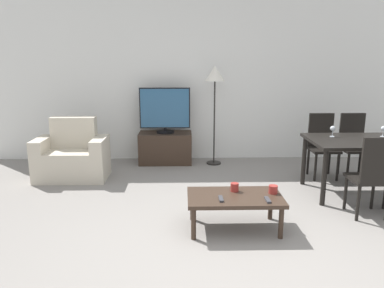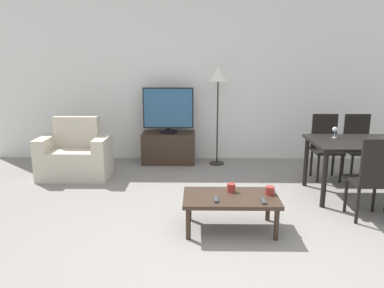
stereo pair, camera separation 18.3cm
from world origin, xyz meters
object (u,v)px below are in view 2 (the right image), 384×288
at_px(floor_lamp, 218,80).
at_px(tv_stand, 169,147).
at_px(coffee_table, 231,200).
at_px(wine_glass_center, 335,130).
at_px(dining_table, 365,147).
at_px(dining_chair_far_left, 326,144).
at_px(dining_chair_far, 358,144).
at_px(tv, 168,110).
at_px(remote_primary, 216,199).
at_px(cup_colored_far, 231,188).
at_px(cup_white_near, 270,191).
at_px(armchair, 75,156).
at_px(dining_chair_near, 372,176).
at_px(remote_secondary, 263,201).

bearing_deg(floor_lamp, tv_stand, 173.67).
xyz_separation_m(coffee_table, wine_glass_center, (1.44, 1.17, 0.51)).
distance_m(dining_table, dining_chair_far_left, 0.80).
distance_m(dining_chair_far_left, wine_glass_center, 0.66).
height_order(tv_stand, dining_chair_far, dining_chair_far).
xyz_separation_m(tv, wine_glass_center, (2.27, -1.35, -0.06)).
height_order(floor_lamp, remote_primary, floor_lamp).
height_order(remote_primary, wine_glass_center, wine_glass_center).
relative_size(dining_table, wine_glass_center, 9.25).
relative_size(coffee_table, cup_colored_far, 10.89).
bearing_deg(dining_chair_far_left, remote_primary, -132.28).
relative_size(tv, cup_colored_far, 9.31).
xyz_separation_m(dining_chair_far, floor_lamp, (-2.03, 0.69, 0.88)).
relative_size(dining_table, cup_white_near, 14.49).
bearing_deg(remote_primary, armchair, 137.38).
bearing_deg(dining_table, dining_chair_near, -107.36).
distance_m(dining_chair_near, floor_lamp, 2.84).
xyz_separation_m(dining_chair_far_left, floor_lamp, (-1.55, 0.69, 0.88)).
bearing_deg(cup_colored_far, armchair, 143.52).
relative_size(armchair, dining_chair_near, 1.08).
bearing_deg(dining_chair_far_left, dining_table, -72.64).
relative_size(remote_primary, remote_secondary, 1.00).
relative_size(armchair, dining_table, 0.75).
bearing_deg(wine_glass_center, dining_chair_near, -84.14).
bearing_deg(cup_colored_far, floor_lamp, 90.75).
bearing_deg(cup_colored_far, tv_stand, 109.34).
height_order(tv, wine_glass_center, tv).
xyz_separation_m(dining_chair_far, cup_white_near, (-1.60, -1.69, -0.11)).
relative_size(armchair, tv, 1.22).
xyz_separation_m(tv_stand, cup_colored_far, (0.84, -2.40, 0.15)).
bearing_deg(floor_lamp, cup_colored_far, -89.25).
xyz_separation_m(tv, cup_white_near, (1.24, -2.47, -0.48)).
distance_m(tv, floor_lamp, 0.96).
bearing_deg(dining_chair_far_left, remote_secondary, -122.93).
bearing_deg(cup_colored_far, cup_white_near, -10.28).
relative_size(tv_stand, tv, 1.05).
relative_size(dining_chair_far_left, remote_primary, 6.27).
relative_size(dining_chair_near, wine_glass_center, 6.44).
relative_size(tv, dining_chair_near, 0.88).
height_order(armchair, remote_primary, armchair).
bearing_deg(dining_chair_near, tv_stand, 135.90).
height_order(dining_chair_far, floor_lamp, floor_lamp).
height_order(tv, dining_table, tv).
distance_m(dining_chair_near, dining_chair_far_left, 1.51).
distance_m(dining_chair_far, remote_secondary, 2.55).
height_order(dining_chair_far, remote_secondary, dining_chair_far).
distance_m(floor_lamp, remote_secondary, 2.80).
height_order(coffee_table, dining_table, dining_table).
distance_m(coffee_table, cup_colored_far, 0.16).
bearing_deg(remote_primary, dining_chair_far, 40.68).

